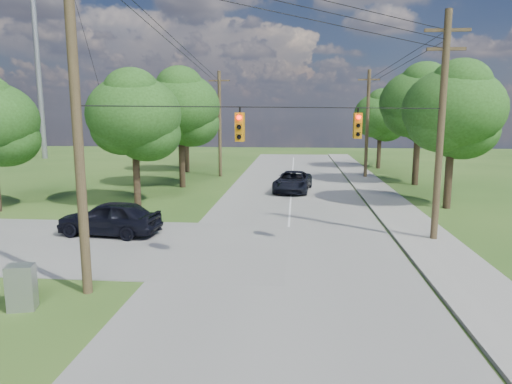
# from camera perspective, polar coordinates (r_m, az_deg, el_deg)

# --- Properties ---
(ground) EXTENTS (140.00, 140.00, 0.00)m
(ground) POSITION_cam_1_polar(r_m,az_deg,el_deg) (15.04, -4.42, -13.57)
(ground) COLOR #294D19
(ground) RESTS_ON ground
(main_road) EXTENTS (10.00, 100.00, 0.03)m
(main_road) POSITION_cam_1_polar(r_m,az_deg,el_deg) (19.55, 3.86, -7.97)
(main_road) COLOR gray
(main_road) RESTS_ON ground
(sidewalk_east) EXTENTS (2.60, 100.00, 0.12)m
(sidewalk_east) POSITION_cam_1_polar(r_m,az_deg,el_deg) (20.54, 23.08, -7.74)
(sidewalk_east) COLOR gray
(sidewalk_east) RESTS_ON ground
(pole_sw) EXTENTS (2.00, 0.32, 12.00)m
(pole_sw) POSITION_cam_1_polar(r_m,az_deg,el_deg) (15.65, -21.60, 10.10)
(pole_sw) COLOR brown
(pole_sw) RESTS_ON ground
(pole_ne) EXTENTS (2.00, 0.32, 10.50)m
(pole_ne) POSITION_cam_1_polar(r_m,az_deg,el_deg) (22.61, 22.14, 7.79)
(pole_ne) COLOR brown
(pole_ne) RESTS_ON ground
(pole_north_e) EXTENTS (2.00, 0.32, 10.00)m
(pole_north_e) POSITION_cam_1_polar(r_m,az_deg,el_deg) (44.13, 13.74, 8.34)
(pole_north_e) COLOR brown
(pole_north_e) RESTS_ON ground
(pole_north_w) EXTENTS (2.00, 0.32, 10.00)m
(pole_north_w) POSITION_cam_1_polar(r_m,az_deg,el_deg) (44.25, -4.56, 8.58)
(pole_north_w) COLOR brown
(pole_north_w) RESTS_ON ground
(power_lines) EXTENTS (13.93, 29.62, 4.93)m
(power_lines) POSITION_cam_1_polar(r_m,az_deg,el_deg) (25.39, 3.26, 16.94)
(power_lines) COLOR black
(power_lines) RESTS_ON ground
(traffic_signals) EXTENTS (4.91, 3.27, 1.05)m
(traffic_signals) POSITION_cam_1_polar(r_m,az_deg,el_deg) (18.06, 5.80, 8.24)
(traffic_signals) COLOR orange
(traffic_signals) RESTS_ON ground
(tree_w_near) EXTENTS (6.00, 6.00, 8.40)m
(tree_w_near) POSITION_cam_1_polar(r_m,az_deg,el_deg) (30.44, -15.01, 9.32)
(tree_w_near) COLOR #3B2C1D
(tree_w_near) RESTS_ON ground
(tree_w_mid) EXTENTS (6.40, 6.40, 9.22)m
(tree_w_mid) POSITION_cam_1_polar(r_m,az_deg,el_deg) (37.81, -9.42, 10.51)
(tree_w_mid) COLOR #3B2C1D
(tree_w_mid) RESTS_ON ground
(tree_w_far) EXTENTS (6.00, 6.00, 8.73)m
(tree_w_far) POSITION_cam_1_polar(r_m,az_deg,el_deg) (47.99, -8.76, 9.92)
(tree_w_far) COLOR #3B2C1D
(tree_w_far) RESTS_ON ground
(tree_e_near) EXTENTS (6.20, 6.20, 8.81)m
(tree_e_near) POSITION_cam_1_polar(r_m,az_deg,el_deg) (31.17, 23.44, 9.47)
(tree_e_near) COLOR #3B2C1D
(tree_e_near) RESTS_ON ground
(tree_e_mid) EXTENTS (6.60, 6.60, 9.64)m
(tree_e_mid) POSITION_cam_1_polar(r_m,az_deg,el_deg) (40.93, 19.76, 10.46)
(tree_e_mid) COLOR #3B2C1D
(tree_e_mid) RESTS_ON ground
(tree_e_far) EXTENTS (5.80, 5.80, 8.32)m
(tree_e_far) POSITION_cam_1_polar(r_m,az_deg,el_deg) (52.44, 15.31, 9.30)
(tree_e_far) COLOR #3B2C1D
(tree_e_far) RESTS_ON ground
(car_cross_dark) EXTENTS (5.24, 2.59, 1.72)m
(car_cross_dark) POSITION_cam_1_polar(r_m,az_deg,el_deg) (23.69, -17.83, -3.09)
(car_cross_dark) COLOR black
(car_cross_dark) RESTS_ON cross_road
(car_main_north) EXTENTS (3.24, 5.87, 1.55)m
(car_main_north) POSITION_cam_1_polar(r_m,az_deg,el_deg) (35.48, 4.62, 1.32)
(car_main_north) COLOR black
(car_main_north) RESTS_ON main_road
(control_cabinet) EXTENTS (0.90, 0.75, 1.42)m
(control_cabinet) POSITION_cam_1_polar(r_m,az_deg,el_deg) (15.95, -27.26, -10.55)
(control_cabinet) COLOR #949699
(control_cabinet) RESTS_ON ground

